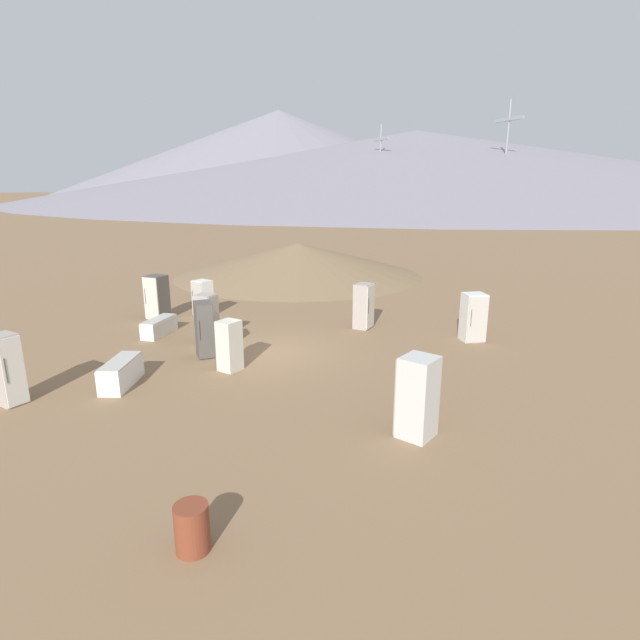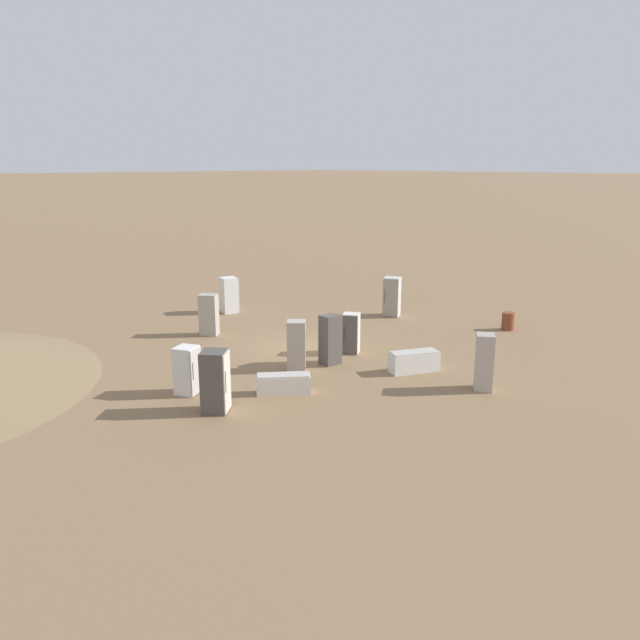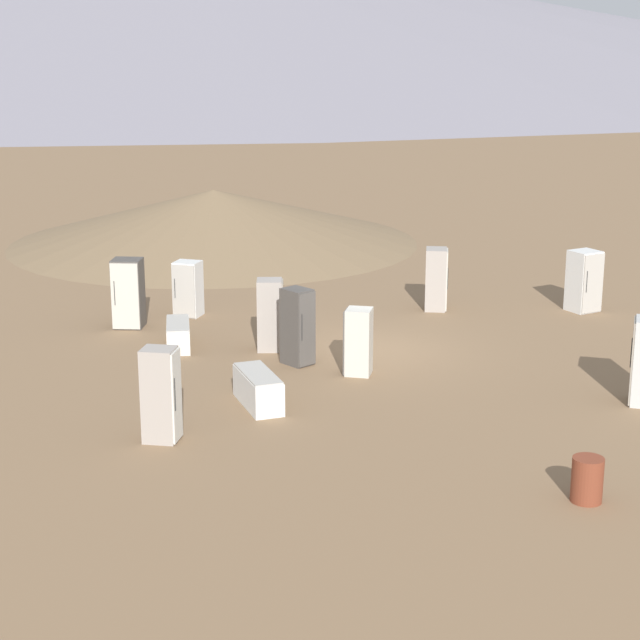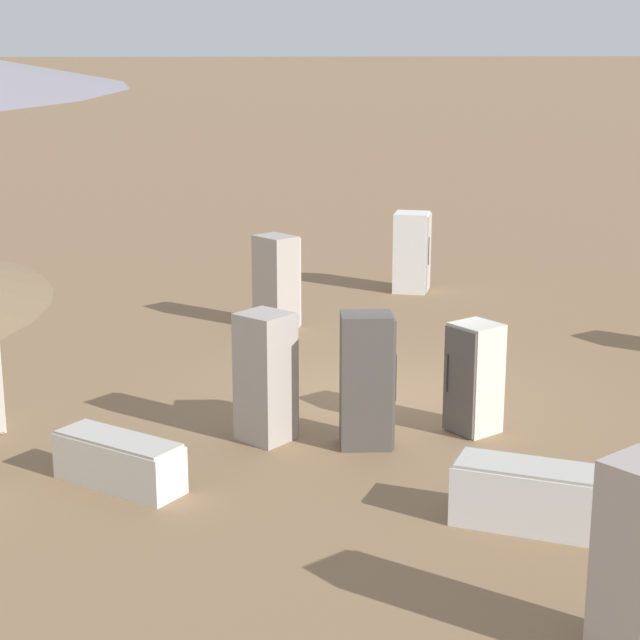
% 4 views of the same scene
% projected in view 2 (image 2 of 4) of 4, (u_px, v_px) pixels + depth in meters
% --- Properties ---
extents(ground_plane, '(1000.00, 1000.00, 0.00)m').
position_uv_depth(ground_plane, '(303.00, 349.00, 25.54)').
color(ground_plane, '#846647').
extents(discarded_fridge_0, '(1.09, 1.09, 1.93)m').
position_uv_depth(discarded_fridge_0, '(215.00, 382.00, 18.93)').
color(discarded_fridge_0, '#4C4742').
rests_on(discarded_fridge_0, ground_plane).
extents(discarded_fridge_1, '(0.96, 0.98, 1.84)m').
position_uv_depth(discarded_fridge_1, '(209.00, 315.00, 27.49)').
color(discarded_fridge_1, '#A89E93').
rests_on(discarded_fridge_1, ground_plane).
extents(discarded_fridge_2, '(1.04, 1.03, 1.94)m').
position_uv_depth(discarded_fridge_2, '(392.00, 297.00, 30.94)').
color(discarded_fridge_2, silver).
rests_on(discarded_fridge_2, ground_plane).
extents(discarded_fridge_3, '(0.86, 0.85, 1.61)m').
position_uv_depth(discarded_fridge_3, '(351.00, 333.00, 24.91)').
color(discarded_fridge_3, beige).
rests_on(discarded_fridge_3, ground_plane).
extents(discarded_fridge_4, '(0.98, 0.97, 1.81)m').
position_uv_depth(discarded_fridge_4, '(229.00, 295.00, 31.68)').
color(discarded_fridge_4, white).
rests_on(discarded_fridge_4, ground_plane).
extents(discarded_fridge_5, '(1.75, 1.58, 0.65)m').
position_uv_depth(discarded_fridge_5, '(283.00, 384.00, 20.60)').
color(discarded_fridge_5, silver).
rests_on(discarded_fridge_5, ground_plane).
extents(discarded_fridge_6, '(0.94, 0.93, 1.60)m').
position_uv_depth(discarded_fridge_6, '(187.00, 370.00, 20.47)').
color(discarded_fridge_6, white).
rests_on(discarded_fridge_6, ground_plane).
extents(discarded_fridge_7, '(1.91, 1.40, 0.76)m').
position_uv_depth(discarded_fridge_7, '(414.00, 361.00, 22.75)').
color(discarded_fridge_7, white).
rests_on(discarded_fridge_7, ground_plane).
extents(discarded_fridge_8, '(0.94, 0.94, 1.86)m').
position_uv_depth(discarded_fridge_8, '(296.00, 345.00, 22.81)').
color(discarded_fridge_8, '#A89E93').
rests_on(discarded_fridge_8, ground_plane).
extents(discarded_fridge_9, '(0.77, 0.60, 1.91)m').
position_uv_depth(discarded_fridge_9, '(330.00, 340.00, 23.47)').
color(discarded_fridge_9, '#4C4742').
rests_on(discarded_fridge_9, ground_plane).
extents(discarded_fridge_10, '(0.89, 0.86, 1.93)m').
position_uv_depth(discarded_fridge_10, '(484.00, 362.00, 20.79)').
color(discarded_fridge_10, '#A89E93').
rests_on(discarded_fridge_10, ground_plane).
extents(rusty_barrel, '(0.56, 0.56, 0.81)m').
position_uv_depth(rusty_barrel, '(508.00, 321.00, 28.45)').
color(rusty_barrel, brown).
rests_on(rusty_barrel, ground_plane).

